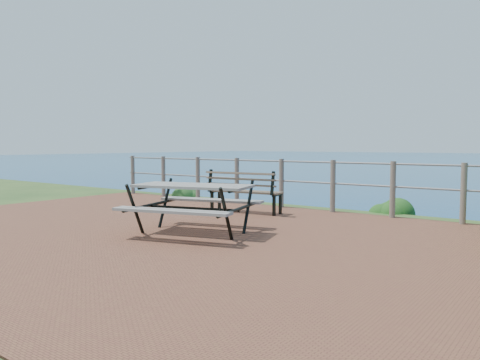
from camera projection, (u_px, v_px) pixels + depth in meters
name	position (u px, v px, depth m)	size (l,w,h in m)	color
ground	(163.00, 232.00, 6.97)	(10.00, 7.00, 0.12)	brown
safety_railing	(281.00, 180.00, 9.61)	(9.40, 0.10, 1.00)	#6B5B4C
picnic_table	(193.00, 203.00, 6.79)	(1.81, 1.42, 0.71)	gray
park_bench	(245.00, 185.00, 8.88)	(1.48, 0.54, 0.82)	brown
shrub_lip_west	(187.00, 196.00, 11.96)	(0.70, 0.70, 0.42)	#2D5520
shrub_lip_east	(391.00, 211.00, 9.21)	(0.75, 0.75, 0.48)	#1F4A16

